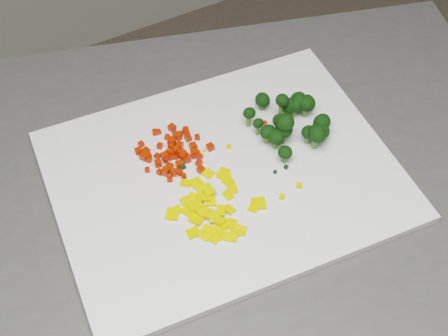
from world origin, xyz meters
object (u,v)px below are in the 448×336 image
pepper_pile (214,206)px  cutting_board (224,175)px  counter_block (216,327)px  carrot_pile (174,149)px  broccoli_pile (284,118)px

pepper_pile → cutting_board: bearing=49.9°
counter_block → carrot_pile: bearing=112.4°
carrot_pile → pepper_pile: 0.10m
broccoli_pile → pepper_pile: bearing=-153.8°
cutting_board → broccoli_pile: 0.11m
counter_block → pepper_pile: bearing=-115.4°
counter_block → broccoli_pile: bearing=13.1°
pepper_pile → carrot_pile: bearing=93.0°
counter_block → carrot_pile: (-0.03, 0.06, 0.48)m
broccoli_pile → carrot_pile: bearing=167.5°
pepper_pile → broccoli_pile: bearing=26.2°
counter_block → pepper_pile: pepper_pile is taller
cutting_board → carrot_pile: size_ratio=4.50×
pepper_pile → broccoli_pile: 0.16m
cutting_board → broccoli_pile: size_ratio=3.75×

